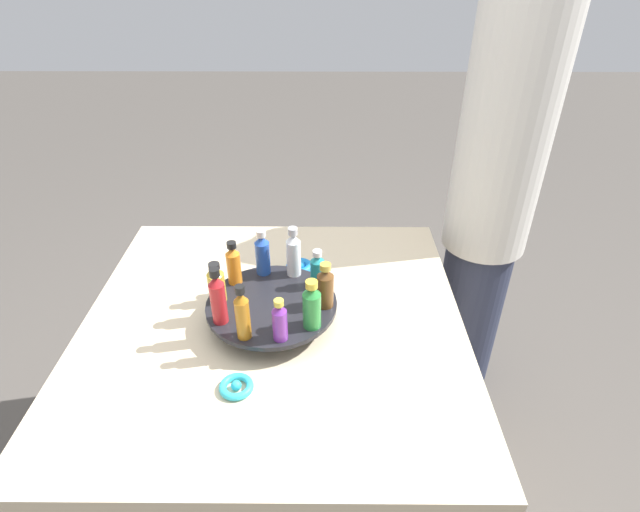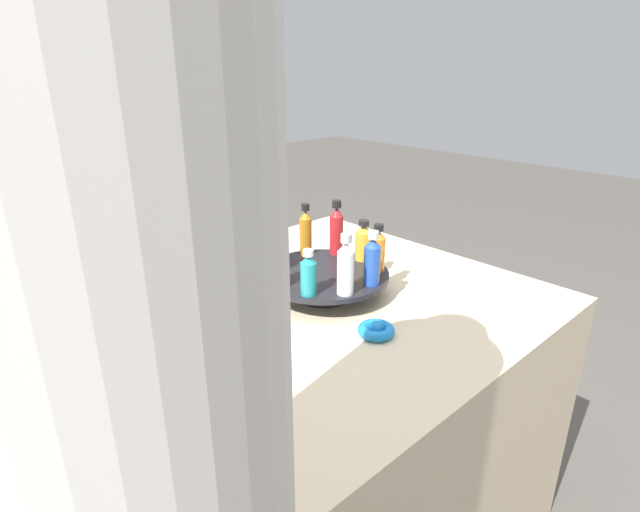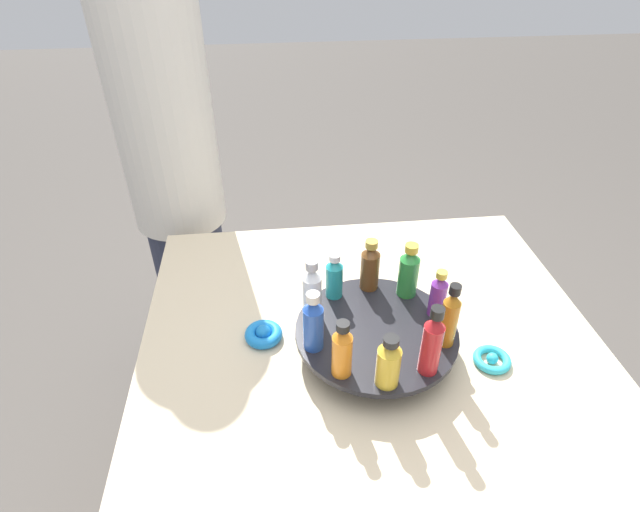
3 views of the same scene
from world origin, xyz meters
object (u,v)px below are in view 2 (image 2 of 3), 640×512
object	(u,v)px
bottle_amber	(306,231)
bottle_green	(269,251)
display_stand	(324,278)
bottle_brown	(279,264)
bottle_purple	(280,243)
bottle_blue	(372,260)
bottle_clear	(346,267)
bottle_orange	(378,250)
ribbon_bow_teal	(285,260)
bottle_teal	(308,274)
bottle_gold	(363,242)
ribbon_bow_blue	(376,330)
bottle_red	(336,230)

from	to	relation	value
bottle_amber	bottle_green	xyz separation A→B (m)	(-0.04, 0.15, -0.01)
display_stand	bottle_amber	world-z (taller)	bottle_amber
bottle_amber	bottle_brown	world-z (taller)	bottle_amber
bottle_purple	bottle_blue	distance (m)	0.27
bottle_clear	bottle_orange	bearing A→B (deg)	-76.03
bottle_green	bottle_blue	bearing A→B (deg)	-148.03
bottle_orange	bottle_green	bearing A→B (deg)	49.97
bottle_purple	bottle_brown	world-z (taller)	bottle_brown
bottle_orange	ribbon_bow_teal	bearing A→B (deg)	7.88
bottle_orange	ribbon_bow_teal	size ratio (longest dim) A/B	1.62
bottle_teal	bottle_gold	size ratio (longest dim) A/B	0.98
bottle_amber	ribbon_bow_teal	distance (m)	0.16
bottle_green	bottle_brown	xyz separation A→B (m)	(-0.08, 0.03, -0.00)
bottle_green	bottle_gold	world-z (taller)	bottle_green
bottle_teal	display_stand	bearing A→B (deg)	-58.03
display_stand	bottle_orange	distance (m)	0.15
bottle_green	bottle_blue	size ratio (longest dim) A/B	0.97
display_stand	bottle_orange	bearing A→B (deg)	-130.03
bottle_green	ribbon_bow_teal	distance (m)	0.24
bottle_purple	bottle_teal	bearing A→B (deg)	157.97
bottle_teal	bottle_brown	bearing A→B (deg)	13.97
bottle_blue	bottle_green	bearing A→B (deg)	31.97
bottle_purple	bottle_green	distance (m)	0.08
bottle_teal	ribbon_bow_blue	bearing A→B (deg)	-160.82
bottle_purple	bottle_orange	distance (m)	0.26
bottle_amber	ribbon_bow_blue	xyz separation A→B (m)	(-0.36, 0.11, -0.11)
bottle_red	ribbon_bow_blue	xyz separation A→B (m)	(-0.30, 0.18, -0.12)
display_stand	ribbon_bow_blue	world-z (taller)	display_stand
bottle_brown	bottle_blue	bearing A→B (deg)	-130.03
bottle_green	bottle_orange	size ratio (longest dim) A/B	1.04
bottle_blue	bottle_gold	bearing A→B (deg)	-40.03
bottle_brown	ribbon_bow_teal	bearing A→B (deg)	-41.49
bottle_red	bottle_teal	xyz separation A→B (m)	(-0.14, 0.23, -0.02)
bottle_blue	bottle_teal	bearing A→B (deg)	67.97
bottle_amber	bottle_teal	world-z (taller)	bottle_amber
bottle_red	bottle_blue	size ratio (longest dim) A/B	1.14
bottle_brown	bottle_blue	world-z (taller)	bottle_blue
bottle_red	bottle_purple	bearing A→B (deg)	67.97
bottle_brown	ribbon_bow_blue	distance (m)	0.27
bottle_orange	ribbon_bow_blue	distance (m)	0.24
bottle_purple	bottle_gold	bearing A→B (deg)	-130.03
bottle_green	bottle_orange	world-z (taller)	bottle_green
bottle_orange	ribbon_bow_teal	world-z (taller)	bottle_orange
bottle_green	bottle_orange	bearing A→B (deg)	-130.03
bottle_purple	bottle_orange	bearing A→B (deg)	-148.03
bottle_teal	ribbon_bow_teal	world-z (taller)	bottle_teal
bottle_teal	ribbon_bow_teal	bearing A→B (deg)	-30.08
bottle_brown	bottle_blue	xyz separation A→B (m)	(-0.14, -0.17, 0.00)
bottle_amber	bottle_orange	xyz separation A→B (m)	(-0.21, -0.05, -0.01)
bottle_purple	bottle_clear	bearing A→B (deg)	175.97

